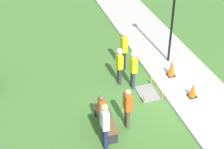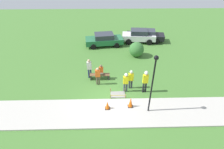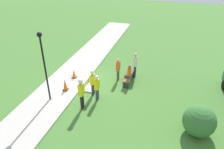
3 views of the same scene
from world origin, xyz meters
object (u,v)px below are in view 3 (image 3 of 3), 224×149
park_bench (128,78)px  worker_trainee (81,91)px  worker_supervisor (93,80)px  bystander_in_gray_shirt (135,64)px  traffic_cone_far_patch (65,85)px  traffic_cone_near_patch (74,74)px  worker_assistant (97,86)px  person_seated_on_bench (129,72)px  lamppost_near (43,58)px  bystander_in_orange_shirt (118,68)px

park_bench → worker_trainee: (3.56, -1.89, 0.84)m
worker_supervisor → bystander_in_gray_shirt: size_ratio=0.94×
park_bench → worker_supervisor: worker_supervisor is taller
worker_trainee → bystander_in_gray_shirt: 4.94m
traffic_cone_far_patch → worker_supervisor: size_ratio=0.46×
traffic_cone_near_patch → traffic_cone_far_patch: (1.61, 0.16, 0.09)m
worker_assistant → worker_trainee: 1.18m
traffic_cone_far_patch → bystander_in_gray_shirt: size_ratio=0.44×
person_seated_on_bench → worker_assistant: bearing=-30.4°
traffic_cone_near_patch → worker_assistant: (1.87, 2.43, 0.58)m
person_seated_on_bench → lamppost_near: (3.31, -4.10, 1.98)m
traffic_cone_far_patch → worker_assistant: (0.26, 2.27, 0.49)m
traffic_cone_far_patch → park_bench: (-2.27, 3.62, -0.14)m
lamppost_near → worker_supervisor: bearing=121.2°
worker_supervisor → lamppost_near: 3.21m
traffic_cone_near_patch → person_seated_on_bench: size_ratio=0.70×
worker_assistant → worker_trainee: worker_trainee is taller
worker_supervisor → lamppost_near: lamppost_near is taller
traffic_cone_near_patch → bystander_in_gray_shirt: bearing=110.8°
traffic_cone_near_patch → worker_assistant: worker_assistant is taller
worker_assistant → bystander_in_orange_shirt: worker_assistant is taller
traffic_cone_near_patch → traffic_cone_far_patch: traffic_cone_far_patch is taller
traffic_cone_near_patch → person_seated_on_bench: (-0.52, 3.83, 0.44)m
park_bench → worker_trainee: size_ratio=0.89×
park_bench → bystander_in_gray_shirt: size_ratio=0.95×
park_bench → person_seated_on_bench: size_ratio=1.94×
traffic_cone_far_patch → bystander_in_gray_shirt: bearing=129.0°
worker_trainee → bystander_in_gray_shirt: size_ratio=1.07×
worker_trainee → bystander_in_orange_shirt: 3.84m
traffic_cone_near_patch → worker_supervisor: 2.52m
person_seated_on_bench → bystander_in_gray_shirt: size_ratio=0.49×
worker_supervisor → traffic_cone_near_patch: bearing=-125.6°
traffic_cone_near_patch → bystander_in_orange_shirt: size_ratio=0.38×
bystander_in_orange_shirt → bystander_in_gray_shirt: (-0.77, 1.04, 0.13)m
worker_assistant → bystander_in_orange_shirt: (-2.64, 0.58, -0.07)m
traffic_cone_near_patch → worker_supervisor: (1.42, 1.99, 0.61)m
bystander_in_orange_shirt → lamppost_near: size_ratio=0.38×
person_seated_on_bench → bystander_in_orange_shirt: size_ratio=0.55×
worker_supervisor → bystander_in_gray_shirt: bystander_in_gray_shirt is taller
traffic_cone_far_patch → bystander_in_orange_shirt: bystander_in_orange_shirt is taller
person_seated_on_bench → worker_trainee: worker_trainee is taller
traffic_cone_far_patch → traffic_cone_near_patch: bearing=-174.4°
worker_trainee → lamppost_near: size_ratio=0.46×
traffic_cone_far_patch → worker_assistant: 2.34m
worker_trainee → lamppost_near: bearing=-92.8°
traffic_cone_far_patch → lamppost_near: size_ratio=0.19×
worker_supervisor → worker_trainee: 1.49m
traffic_cone_near_patch → park_bench: traffic_cone_near_patch is taller
park_bench → worker_assistant: (2.53, -1.35, 0.64)m
worker_assistant → bystander_in_gray_shirt: (-3.40, 1.62, 0.06)m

